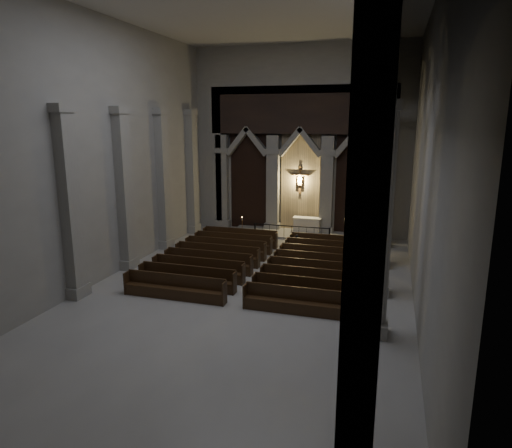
{
  "coord_description": "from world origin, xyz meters",
  "views": [
    {
      "loc": [
        5.78,
        -17.92,
        7.41
      ],
      "look_at": [
        -0.45,
        3.0,
        2.39
      ],
      "focal_mm": 32.0,
      "sensor_mm": 36.0,
      "label": 1
    }
  ],
  "objects_px": {
    "candle_stand_left": "(242,231)",
    "candle_stand_right": "(344,236)",
    "altar": "(307,224)",
    "pews": "(264,266)",
    "worshipper": "(297,244)",
    "altar_rail": "(291,230)"
  },
  "relations": [
    {
      "from": "candle_stand_left",
      "to": "worshipper",
      "type": "bearing_deg",
      "value": -33.73
    },
    {
      "from": "candle_stand_left",
      "to": "worshipper",
      "type": "height_order",
      "value": "candle_stand_left"
    },
    {
      "from": "altar",
      "to": "pews",
      "type": "height_order",
      "value": "altar"
    },
    {
      "from": "worshipper",
      "to": "altar_rail",
      "type": "bearing_deg",
      "value": 102.64
    },
    {
      "from": "altar",
      "to": "candle_stand_left",
      "type": "relative_size",
      "value": 1.42
    },
    {
      "from": "altar_rail",
      "to": "candle_stand_right",
      "type": "bearing_deg",
      "value": 6.46
    },
    {
      "from": "candle_stand_left",
      "to": "altar",
      "type": "bearing_deg",
      "value": 27.35
    },
    {
      "from": "altar",
      "to": "worshipper",
      "type": "relative_size",
      "value": 1.68
    },
    {
      "from": "candle_stand_left",
      "to": "pews",
      "type": "distance_m",
      "value": 7.13
    },
    {
      "from": "pews",
      "to": "candle_stand_right",
      "type": "bearing_deg",
      "value": 64.64
    },
    {
      "from": "candle_stand_left",
      "to": "candle_stand_right",
      "type": "height_order",
      "value": "candle_stand_right"
    },
    {
      "from": "altar_rail",
      "to": "altar",
      "type": "bearing_deg",
      "value": 71.73
    },
    {
      "from": "altar",
      "to": "altar_rail",
      "type": "distance_m",
      "value": 2.03
    },
    {
      "from": "altar_rail",
      "to": "candle_stand_right",
      "type": "xyz_separation_m",
      "value": [
        3.22,
        0.36,
        -0.22
      ]
    },
    {
      "from": "candle_stand_right",
      "to": "worshipper",
      "type": "bearing_deg",
      "value": -125.36
    },
    {
      "from": "candle_stand_right",
      "to": "worshipper",
      "type": "height_order",
      "value": "candle_stand_right"
    },
    {
      "from": "worshipper",
      "to": "altar",
      "type": "bearing_deg",
      "value": 88.01
    },
    {
      "from": "pews",
      "to": "worshipper",
      "type": "distance_m",
      "value": 3.71
    },
    {
      "from": "altar",
      "to": "altar_rail",
      "type": "bearing_deg",
      "value": -108.27
    },
    {
      "from": "altar",
      "to": "candle_stand_right",
      "type": "height_order",
      "value": "candle_stand_right"
    },
    {
      "from": "candle_stand_right",
      "to": "pews",
      "type": "bearing_deg",
      "value": -115.36
    },
    {
      "from": "altar_rail",
      "to": "candle_stand_right",
      "type": "height_order",
      "value": "candle_stand_right"
    }
  ]
}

